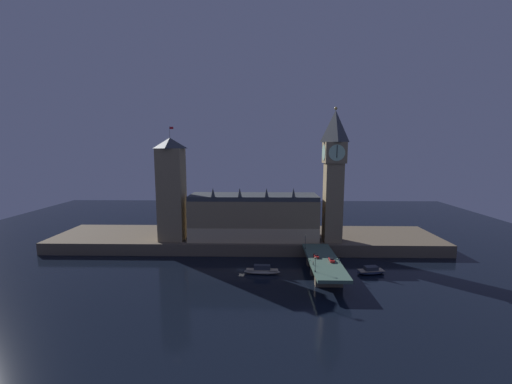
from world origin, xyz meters
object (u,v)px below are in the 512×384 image
Objects in this scene: pedestrian_mid_walk at (339,261)px; boat_upstream at (262,271)px; street_lamp_near at (315,262)px; car_southbound_lead at (332,260)px; pedestrian_near_rail at (313,263)px; street_lamp_far at (305,240)px; boat_downstream at (371,271)px; car_northbound_lead at (316,256)px; victoria_tower at (172,189)px; clock_tower at (334,172)px.

boat_upstream is at bearing 171.82° from pedestrian_mid_walk.
car_southbound_lead is at bearing 52.72° from street_lamp_near.
pedestrian_near_rail is 0.11× the size of boat_upstream.
street_lamp_far is at bearing 122.19° from pedestrian_mid_walk.
car_northbound_lead is at bearing 178.21° from boat_downstream.
pedestrian_near_rail is at bearing -29.70° from victoria_tower.
clock_tower is 58.79m from street_lamp_near.
victoria_tower is 9.92× the size of street_lamp_near.
car_southbound_lead is 0.64× the size of street_lamp_far.
clock_tower is 11.44× the size of street_lamp_near.
car_northbound_lead is 0.55× the size of street_lamp_far.
boat_upstream is at bearing 144.56° from street_lamp_near.
car_northbound_lead is at bearing -74.95° from street_lamp_far.
boat_upstream is (-21.58, 7.74, -6.68)m from pedestrian_near_rail.
car_southbound_lead is at bearing -24.19° from victoria_tower.
street_lamp_far is at bearing 154.94° from boat_downstream.
boat_upstream reaches higher than boat_downstream.
street_lamp_near is (70.57, -47.82, -23.16)m from victoria_tower.
boat_upstream is at bearing -178.52° from boat_downstream.
car_northbound_lead is at bearing -114.63° from clock_tower.
boat_upstream is (-30.32, 3.07, -6.40)m from car_southbound_lead.
pedestrian_mid_walk is (-4.43, -35.54, -35.84)m from clock_tower.
clock_tower reaches higher than car_northbound_lead.
clock_tower is at bearing 82.90° from pedestrian_mid_walk.
boat_downstream is at bearing -68.65° from clock_tower.
clock_tower is 15.08× the size of car_southbound_lead.
street_lamp_near is (-16.48, -45.83, -32.93)m from clock_tower.
pedestrian_near_rail is 0.96× the size of pedestrian_mid_walk.
victoria_tower reaches higher than street_lamp_near.
car_northbound_lead is at bearing 4.76° from boat_upstream.
street_lamp_far reaches higher than car_northbound_lead.
victoria_tower is at bearing 150.30° from pedestrian_near_rail.
street_lamp_far is 32.67m from boat_downstream.
pedestrian_near_rail is at bearing -112.67° from clock_tower.
street_lamp_far is at bearing 34.15° from boat_upstream.
car_southbound_lead is 20.07m from street_lamp_far.
street_lamp_near reaches higher than boat_downstream.
street_lamp_far is at bearing 91.04° from pedestrian_near_rail.
car_northbound_lead is 0.30× the size of boat_downstream.
clock_tower is 40.04× the size of pedestrian_near_rail.
clock_tower is 48.00m from car_northbound_lead.
street_lamp_near reaches higher than car_northbound_lead.
boat_downstream is at bearing 12.95° from car_southbound_lead.
pedestrian_mid_walk reaches higher than car_northbound_lead.
victoria_tower is 13.07× the size of car_southbound_lead.
pedestrian_near_rail is (70.97, -40.48, -26.10)m from victoria_tower.
victoria_tower is 33.45× the size of pedestrian_mid_walk.
boat_downstream is at bearing 20.76° from pedestrian_mid_walk.
street_lamp_near reaches higher than pedestrian_near_rail.
street_lamp_near reaches higher than pedestrian_mid_walk.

